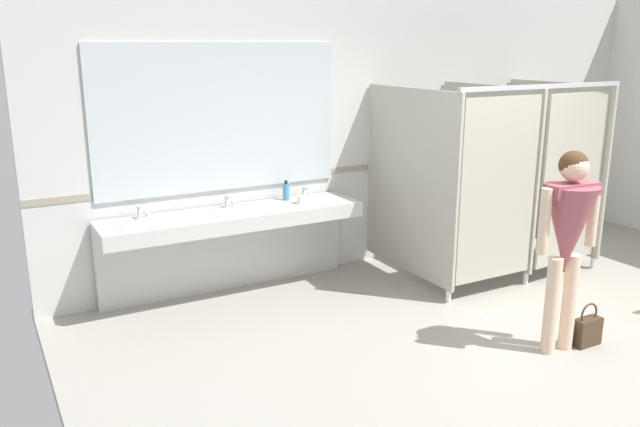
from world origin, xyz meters
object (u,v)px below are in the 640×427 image
(person_standing, at_px, (568,229))
(soap_dispenser, at_px, (286,192))
(paper_cup, at_px, (300,200))
(handbag, at_px, (587,330))

(person_standing, height_order, soap_dispenser, person_standing)
(person_standing, xyz_separation_m, soap_dispenser, (-1.17, 2.44, -0.07))
(person_standing, distance_m, soap_dispenser, 2.71)
(person_standing, xyz_separation_m, paper_cup, (-1.11, 2.23, -0.12))
(handbag, bearing_deg, paper_cup, 121.40)
(handbag, xyz_separation_m, soap_dispenser, (-1.45, 2.49, 0.79))
(person_standing, distance_m, paper_cup, 2.50)
(handbag, height_order, paper_cup, paper_cup)
(soap_dispenser, relative_size, paper_cup, 2.46)
(paper_cup, bearing_deg, person_standing, -63.48)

